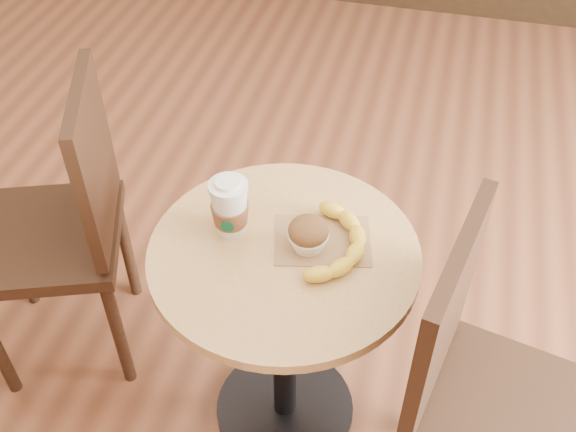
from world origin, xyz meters
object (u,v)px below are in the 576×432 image
object	(u,v)px
chair_right	(483,397)
muffin	(308,235)
banana	(340,243)
chair_left	(65,223)
coffee_cup	(230,209)
cafe_table	(284,307)

from	to	relation	value
chair_right	muffin	size ratio (longest dim) A/B	9.96
banana	chair_left	bearing A→B (deg)	175.54
chair_right	coffee_cup	distance (m)	0.76
banana	coffee_cup	bearing A→B (deg)	-178.70
cafe_table	coffee_cup	bearing A→B (deg)	166.16
coffee_cup	muffin	bearing A→B (deg)	-13.93
chair_left	coffee_cup	bearing A→B (deg)	60.46
coffee_cup	banana	world-z (taller)	coffee_cup
muffin	chair_right	bearing A→B (deg)	-22.11
muffin	banana	xyz separation A→B (m)	(0.08, 0.01, -0.02)
chair_right	muffin	bearing A→B (deg)	80.05
cafe_table	chair_left	bearing A→B (deg)	170.02
banana	muffin	bearing A→B (deg)	-167.80
coffee_cup	banana	xyz separation A→B (m)	(0.28, -0.00, -0.05)
muffin	banana	size ratio (longest dim) A/B	0.34
cafe_table	coffee_cup	distance (m)	0.33
chair_left	chair_right	bearing A→B (deg)	55.95
muffin	banana	distance (m)	0.08
cafe_table	muffin	size ratio (longest dim) A/B	7.32
cafe_table	chair_left	xyz separation A→B (m)	(-0.71, 0.13, 0.03)
muffin	cafe_table	bearing A→B (deg)	-159.87
chair_left	chair_right	distance (m)	1.28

